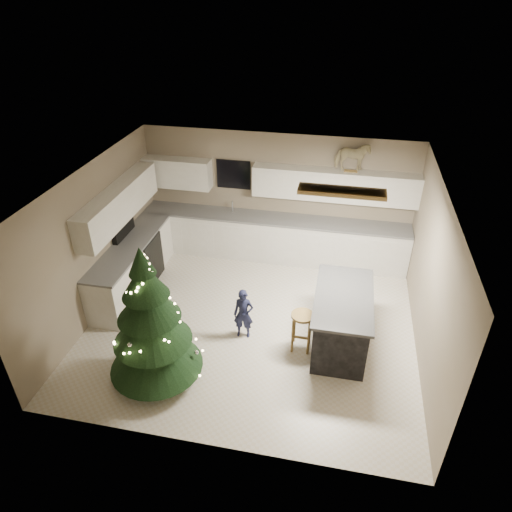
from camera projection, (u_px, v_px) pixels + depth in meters
name	position (u px, v px, depth m)	size (l,w,h in m)	color
ground_plane	(252.00, 322.00, 7.98)	(5.50, 5.50, 0.00)	beige
room_shell	(253.00, 235.00, 7.05)	(5.52, 5.02, 2.61)	gray
cabinetry	(224.00, 234.00, 9.10)	(5.50, 3.20, 2.00)	silver
island	(341.00, 320.00, 7.29)	(0.90, 1.70, 0.95)	black
bar_stool	(302.00, 323.00, 7.17)	(0.36, 0.36, 0.69)	olive
christmas_tree	(151.00, 328.00, 6.44)	(1.42, 1.37, 2.26)	#3F2816
toddler	(244.00, 314.00, 7.46)	(0.33, 0.22, 0.90)	#1A1E3D
rocking_horse	(352.00, 157.00, 8.46)	(0.66, 0.34, 0.56)	olive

